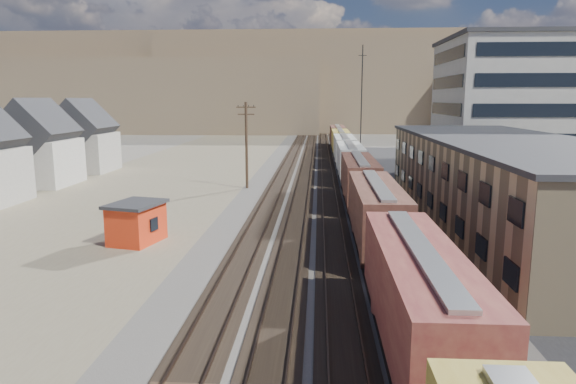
# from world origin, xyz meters

# --- Properties ---
(ballast_bed) EXTENTS (18.00, 200.00, 0.06)m
(ballast_bed) POSITION_xyz_m (0.00, 50.00, 0.03)
(ballast_bed) COLOR #4C4742
(ballast_bed) RESTS_ON ground
(dirt_yard) EXTENTS (24.00, 180.00, 0.03)m
(dirt_yard) POSITION_xyz_m (-20.00, 40.00, 0.01)
(dirt_yard) COLOR #73654F
(dirt_yard) RESTS_ON ground
(asphalt_lot) EXTENTS (26.00, 120.00, 0.04)m
(asphalt_lot) POSITION_xyz_m (22.00, 35.00, 0.02)
(asphalt_lot) COLOR #232326
(asphalt_lot) RESTS_ON ground
(rail_tracks) EXTENTS (11.40, 200.00, 0.24)m
(rail_tracks) POSITION_xyz_m (-0.55, 50.00, 0.11)
(rail_tracks) COLOR black
(rail_tracks) RESTS_ON ground
(freight_train) EXTENTS (3.00, 119.74, 4.46)m
(freight_train) POSITION_xyz_m (3.80, 40.64, 2.79)
(freight_train) COLOR black
(freight_train) RESTS_ON ground
(warehouse) EXTENTS (12.40, 40.40, 7.25)m
(warehouse) POSITION_xyz_m (14.98, 25.00, 3.65)
(warehouse) COLOR tan
(warehouse) RESTS_ON ground
(office_tower) EXTENTS (22.60, 18.60, 18.45)m
(office_tower) POSITION_xyz_m (27.95, 54.95, 9.26)
(office_tower) COLOR #9E998E
(office_tower) RESTS_ON ground
(utility_pole_north) EXTENTS (2.20, 0.32, 10.00)m
(utility_pole_north) POSITION_xyz_m (-8.50, 42.00, 5.30)
(utility_pole_north) COLOR #382619
(utility_pole_north) RESTS_ON ground
(radio_mast) EXTENTS (1.20, 0.16, 18.00)m
(radio_mast) POSITION_xyz_m (6.00, 60.00, 9.12)
(radio_mast) COLOR black
(radio_mast) RESTS_ON ground
(hills_north) EXTENTS (265.00, 80.00, 32.00)m
(hills_north) POSITION_xyz_m (0.17, 167.92, 14.10)
(hills_north) COLOR brown
(hills_north) RESTS_ON ground
(maintenance_shed) EXTENTS (4.06, 4.74, 3.00)m
(maintenance_shed) POSITION_xyz_m (-13.30, 18.70, 1.54)
(maintenance_shed) COLOR red
(maintenance_shed) RESTS_ON ground
(parked_car_blue) EXTENTS (5.84, 6.27, 1.64)m
(parked_car_blue) POSITION_xyz_m (21.29, 50.20, 0.82)
(parked_car_blue) COLOR navy
(parked_car_blue) RESTS_ON ground
(parked_car_far) EXTENTS (2.63, 4.84, 1.56)m
(parked_car_far) POSITION_xyz_m (26.93, 38.86, 0.78)
(parked_car_far) COLOR white
(parked_car_far) RESTS_ON ground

